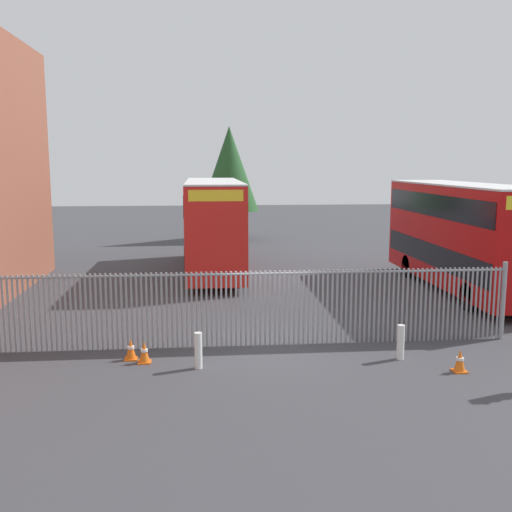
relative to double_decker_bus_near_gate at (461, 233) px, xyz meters
name	(u,v)px	position (x,y,z in m)	size (l,w,h in m)	color
ground_plane	(247,288)	(-8.71, 1.31, -2.42)	(100.00, 100.00, 0.00)	#3D3D42
palisade_fence	(241,306)	(-9.51, -6.69, -1.24)	(15.85, 0.14, 2.35)	gray
double_decker_bus_near_gate	(461,233)	(0.00, 0.00, 0.00)	(2.54, 10.81, 4.42)	#B70C0C
double_decker_bus_behind_fence_left	(213,223)	(-10.04, 5.10, 0.00)	(2.54, 10.81, 4.42)	red
bollard_near_left	(198,351)	(-10.73, -8.48, -1.95)	(0.20, 0.20, 0.95)	silver
bollard_center_front	(401,342)	(-5.31, -8.25, -1.95)	(0.20, 0.20, 0.95)	silver
traffic_cone_by_gate	(460,361)	(-4.13, -9.35, -2.13)	(0.34, 0.34, 0.59)	orange
traffic_cone_mid_forecourt	(144,352)	(-12.16, -7.92, -2.13)	(0.34, 0.34, 0.59)	orange
traffic_cone_near_kerb	(131,349)	(-12.55, -7.62, -2.13)	(0.34, 0.34, 0.59)	orange
tree_tall_back	(229,169)	(-8.68, 17.39, 2.44)	(3.98, 3.98, 7.71)	#4C3823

